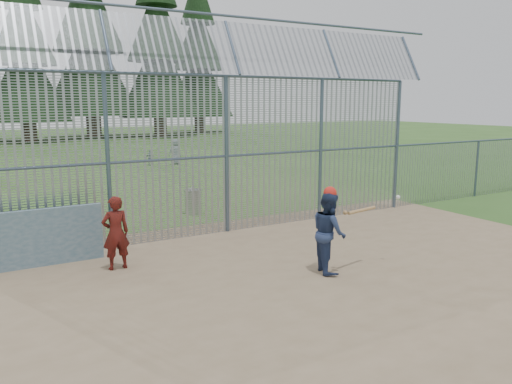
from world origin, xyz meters
TOP-DOWN VIEW (x-y plane):
  - ground at (0.00, 0.00)m, footprint 120.00×120.00m
  - dirt_infield at (0.00, -0.50)m, footprint 14.00×10.00m
  - dugout_wall at (-4.60, 2.90)m, footprint 2.50×0.12m
  - batter at (0.33, -0.32)m, footprint 0.83×0.94m
  - onlooker at (-3.29, 1.94)m, footprint 0.56×0.37m
  - bg_kid_standing at (3.95, 17.56)m, footprint 0.72×0.50m
  - bg_kid_seated at (2.65, 17.87)m, footprint 0.51×0.45m
  - batting_gear at (0.50, -0.36)m, footprint 1.74×0.45m
  - trash_can at (0.09, 5.99)m, footprint 0.56×0.56m
  - backstop_fence at (1.81, 3.43)m, footprint 20.09×0.81m
  - conifer_row at (1.93, 41.51)m, footprint 38.48×12.26m

SIDE VIEW (x-z plane):
  - ground at x=0.00m, z-range 0.00..0.00m
  - dirt_infield at x=0.00m, z-range 0.00..0.02m
  - trash_can at x=0.09m, z-range -0.03..0.79m
  - bg_kid_seated at x=2.65m, z-range 0.00..0.83m
  - dugout_wall at x=-4.60m, z-range 0.02..1.22m
  - bg_kid_standing at x=3.95m, z-range 0.00..1.40m
  - onlooker at x=-3.29m, z-range 0.02..1.53m
  - batter at x=0.33m, z-range 0.02..1.64m
  - batting_gear at x=0.50m, z-range 1.25..1.81m
  - backstop_fence at x=1.81m, z-range -0.29..5.01m
  - conifer_row at x=1.93m, z-range 0.73..20.93m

